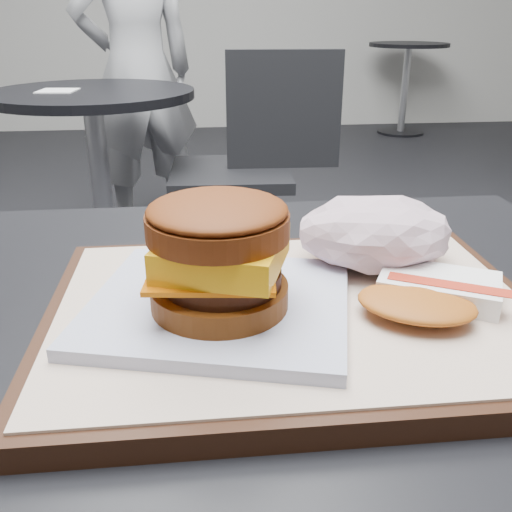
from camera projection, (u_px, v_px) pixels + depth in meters
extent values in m
cube|color=black|center=(205.00, 343.00, 0.46)|extent=(0.80, 0.60, 0.04)
cube|color=black|center=(293.00, 315.00, 0.45)|extent=(0.38, 0.28, 0.02)
cube|color=beige|center=(294.00, 304.00, 0.44)|extent=(0.36, 0.26, 0.00)
cube|color=silver|center=(219.00, 305.00, 0.43)|extent=(0.23, 0.21, 0.01)
cylinder|color=#69340F|center=(220.00, 295.00, 0.41)|extent=(0.12, 0.12, 0.02)
cylinder|color=#331307|center=(222.00, 277.00, 0.41)|extent=(0.10, 0.10, 0.01)
cube|color=#D16207|center=(213.00, 267.00, 0.41)|extent=(0.10, 0.10, 0.00)
cube|color=#FCB50F|center=(223.00, 252.00, 0.40)|extent=(0.10, 0.10, 0.02)
cylinder|color=#6A2E0F|center=(218.00, 226.00, 0.39)|extent=(0.12, 0.12, 0.02)
ellipsoid|color=maroon|center=(217.00, 210.00, 0.39)|extent=(0.12, 0.12, 0.02)
cube|color=white|center=(439.00, 287.00, 0.45)|extent=(0.11, 0.09, 0.02)
cube|color=#B42A18|center=(449.00, 284.00, 0.43)|extent=(0.09, 0.05, 0.00)
ellipsoid|color=#C4691F|center=(416.00, 303.00, 0.42)|extent=(0.10, 0.09, 0.01)
cylinder|color=black|center=(113.00, 285.00, 2.23)|extent=(0.44, 0.44, 0.02)
cylinder|color=#A5A5AA|center=(103.00, 197.00, 2.09)|extent=(0.07, 0.07, 0.70)
cylinder|color=black|center=(91.00, 94.00, 1.94)|extent=(0.70, 0.70, 0.03)
cube|color=white|center=(58.00, 91.00, 1.90)|extent=(0.13, 0.13, 0.00)
cylinder|color=#B1B1B7|center=(231.00, 236.00, 2.14)|extent=(0.06, 0.06, 0.44)
cube|color=black|center=(230.00, 174.00, 2.04)|extent=(0.44, 0.44, 0.04)
cube|color=black|center=(284.00, 110.00, 1.97)|extent=(0.40, 0.05, 0.40)
imported|color=#B9B9BD|center=(137.00, 71.00, 2.51)|extent=(0.65, 0.55, 1.51)
cylinder|color=black|center=(400.00, 132.00, 5.04)|extent=(0.40, 0.40, 0.02)
cylinder|color=#A5A5AA|center=(404.00, 90.00, 4.89)|extent=(0.06, 0.06, 0.70)
cylinder|color=black|center=(409.00, 45.00, 4.75)|extent=(0.66, 0.66, 0.03)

